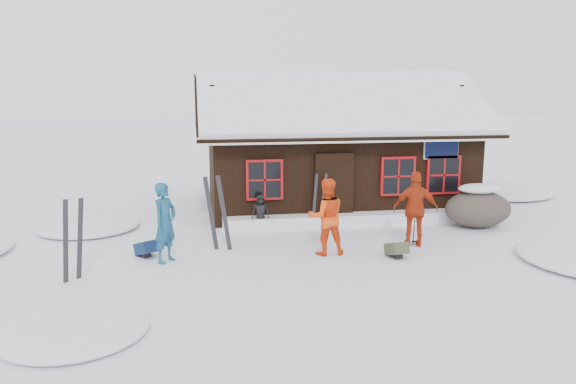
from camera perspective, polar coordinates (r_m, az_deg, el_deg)
name	(u,v)px	position (r m, az deg, el deg)	size (l,w,h in m)	color
ground	(322,249)	(13.81, 3.46, -5.82)	(120.00, 120.00, 0.00)	white
mountain_hut	(333,158)	(18.58, 4.63, 3.43)	(8.90, 6.09, 4.42)	black
snow_drift	(355,219)	(16.23, 6.87, -2.71)	(7.60, 0.60, 0.35)	white
snow_mounds	(364,228)	(15.96, 7.77, -3.61)	(20.60, 13.20, 0.48)	white
skier_teal	(165,223)	(12.89, -12.37, -3.07)	(0.66, 0.44, 1.82)	navy
skier_orange_left	(326,217)	(13.20, 3.90, -2.52)	(0.88, 0.69, 1.82)	#ED4310
skier_orange_right	(416,209)	(14.17, 12.83, -1.72)	(1.10, 0.46, 1.88)	#AC2D11
skier_crouched	(260,212)	(15.50, -2.82, -2.07)	(0.48, 0.31, 0.99)	black
boulder	(478,208)	(16.67, 18.73, -1.51)	(1.87, 1.41, 1.10)	#504640
ski_pair_left	(73,241)	(12.27, -21.02, -4.67)	(0.47, 0.29, 1.75)	black
ski_pair_mid	(218,214)	(13.62, -7.17, -2.24)	(0.67, 0.18, 1.88)	black
ski_pair_right	(319,201)	(15.80, 3.13, -0.94)	(0.50, 0.19, 1.57)	black
ski_poles	(418,218)	(14.38, 13.03, -2.63)	(0.25, 0.13, 1.42)	black
backpack_blue	(147,250)	(13.59, -14.15, -5.78)	(0.40, 0.52, 0.29)	#11254A
backpack_olive	(396,252)	(13.35, 10.96, -5.96)	(0.39, 0.52, 0.28)	#3E402E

